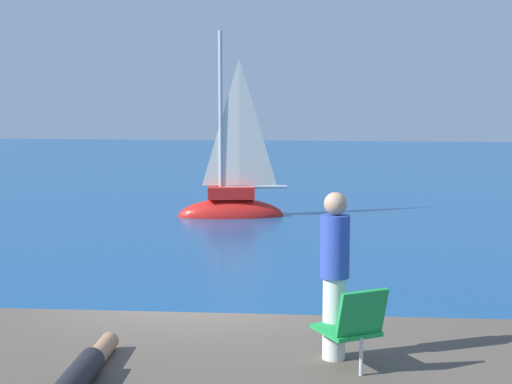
{
  "coord_description": "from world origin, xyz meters",
  "views": [
    {
      "loc": [
        2.29,
        -8.97,
        3.46
      ],
      "look_at": [
        -1.08,
        11.18,
        1.18
      ],
      "focal_mm": 49.95,
      "sensor_mm": 36.0,
      "label": 1
    }
  ],
  "objects_px": {
    "person_standing": "(335,271)",
    "beach_chair": "(353,324)",
    "sailboat_near": "(232,206)",
    "person_sunbather": "(82,373)"
  },
  "relations": [
    {
      "from": "beach_chair",
      "to": "person_sunbather",
      "type": "bearing_deg",
      "value": 73.96
    },
    {
      "from": "person_standing",
      "to": "beach_chair",
      "type": "distance_m",
      "value": 0.55
    },
    {
      "from": "person_standing",
      "to": "beach_chair",
      "type": "relative_size",
      "value": 2.03
    },
    {
      "from": "person_sunbather",
      "to": "person_standing",
      "type": "bearing_deg",
      "value": -70.31
    },
    {
      "from": "person_sunbather",
      "to": "beach_chair",
      "type": "height_order",
      "value": "beach_chair"
    },
    {
      "from": "sailboat_near",
      "to": "beach_chair",
      "type": "distance_m",
      "value": 17.41
    },
    {
      "from": "sailboat_near",
      "to": "beach_chair",
      "type": "bearing_deg",
      "value": 92.35
    },
    {
      "from": "person_standing",
      "to": "beach_chair",
      "type": "height_order",
      "value": "person_standing"
    },
    {
      "from": "sailboat_near",
      "to": "person_standing",
      "type": "bearing_deg",
      "value": 91.99
    },
    {
      "from": "person_standing",
      "to": "beach_chair",
      "type": "xyz_separation_m",
      "value": [
        0.19,
        -0.29,
        -0.42
      ]
    }
  ]
}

